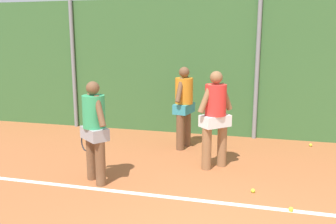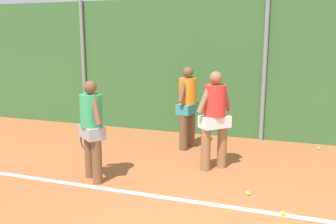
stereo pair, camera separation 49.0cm
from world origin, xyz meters
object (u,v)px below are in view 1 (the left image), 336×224
at_px(player_backcourt_far, 184,103).
at_px(tennis_ball_6, 291,209).
at_px(tennis_ball_1, 253,191).
at_px(player_foreground_near, 94,127).
at_px(tennis_ball_2, 311,145).
at_px(player_midcourt, 215,114).

distance_m(player_backcourt_far, tennis_ball_6, 3.46).
bearing_deg(tennis_ball_6, tennis_ball_1, 136.14).
bearing_deg(tennis_ball_1, tennis_ball_6, -43.86).
height_order(player_foreground_near, tennis_ball_1, player_foreground_near).
distance_m(player_foreground_near, tennis_ball_1, 2.74).
bearing_deg(tennis_ball_2, player_backcourt_far, -164.07).
xyz_separation_m(player_midcourt, player_backcourt_far, (-0.82, 1.09, -0.02)).
distance_m(player_foreground_near, tennis_ball_6, 3.26).
bearing_deg(player_foreground_near, tennis_ball_1, -137.34).
bearing_deg(player_backcourt_far, tennis_ball_1, -130.20).
distance_m(player_foreground_near, tennis_ball_2, 4.93).
height_order(player_foreground_near, player_midcourt, player_midcourt).
bearing_deg(player_foreground_near, player_backcourt_far, -76.12).
relative_size(player_backcourt_far, tennis_ball_1, 27.00).
distance_m(player_foreground_near, player_backcourt_far, 2.49).
distance_m(tennis_ball_1, tennis_ball_6, 0.74).
height_order(player_midcourt, tennis_ball_6, player_midcourt).
bearing_deg(tennis_ball_6, player_backcourt_far, 129.07).
bearing_deg(player_midcourt, player_foreground_near, -11.06).
relative_size(player_backcourt_far, tennis_ball_2, 27.00).
relative_size(player_backcourt_far, tennis_ball_6, 27.00).
xyz_separation_m(player_midcourt, tennis_ball_6, (1.28, -1.49, -0.98)).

